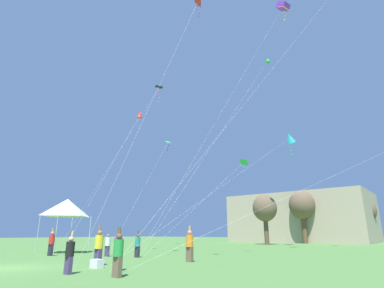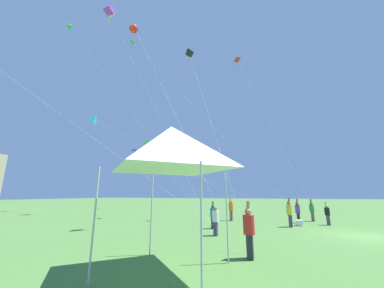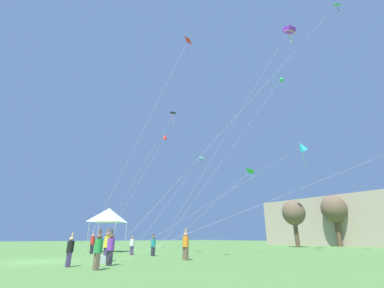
% 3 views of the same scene
% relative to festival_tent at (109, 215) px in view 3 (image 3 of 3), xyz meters
% --- Properties ---
extents(ground_plane, '(220.00, 220.00, 0.00)m').
position_rel_festival_tent_xyz_m(ground_plane, '(8.57, -7.59, -3.73)').
color(ground_plane, '#4C7A38').
extents(distant_building, '(24.33, 15.21, 8.71)m').
position_rel_festival_tent_xyz_m(distant_building, '(4.56, 45.90, 0.63)').
color(distant_building, tan).
rests_on(distant_building, ground).
extents(tree_near_right, '(4.25, 4.25, 8.57)m').
position_rel_festival_tent_xyz_m(tree_near_right, '(7.65, 37.69, 2.36)').
color(tree_near_right, brown).
rests_on(tree_near_right, ground).
extents(tree_far_right, '(3.61, 3.61, 7.28)m').
position_rel_festival_tent_xyz_m(tree_far_right, '(4.96, 28.96, 1.44)').
color(tree_far_right, brown).
rests_on(tree_far_right, ground).
extents(festival_tent, '(3.33, 3.33, 4.47)m').
position_rel_festival_tent_xyz_m(festival_tent, '(0.00, 0.00, 0.00)').
color(festival_tent, '#B7B7BC').
rests_on(festival_tent, ground).
extents(cooler_box, '(0.60, 0.38, 0.40)m').
position_rel_festival_tent_xyz_m(cooler_box, '(11.94, -4.82, -3.53)').
color(cooler_box, white).
rests_on(cooler_box, ground).
extents(person_purple_shirt, '(0.38, 0.38, 1.86)m').
position_rel_festival_tent_xyz_m(person_purple_shirt, '(13.63, -4.97, -2.83)').
color(person_purple_shirt, '#282833').
rests_on(person_purple_shirt, ground).
extents(person_green_shirt, '(0.37, 0.37, 1.82)m').
position_rel_festival_tent_xyz_m(person_green_shirt, '(15.29, -6.25, -2.85)').
color(person_green_shirt, brown).
rests_on(person_green_shirt, ground).
extents(person_orange_shirt, '(0.42, 0.42, 2.03)m').
position_rel_festival_tent_xyz_m(person_orange_shirt, '(13.43, 0.40, -2.75)').
color(person_orange_shirt, brown).
rests_on(person_orange_shirt, ground).
extents(person_red_shirt, '(0.41, 0.41, 1.99)m').
position_rel_festival_tent_xyz_m(person_red_shirt, '(2.23, -2.15, -2.76)').
color(person_red_shirt, '#282833').
rests_on(person_red_shirt, ground).
extents(person_white_shirt, '(0.36, 0.36, 1.54)m').
position_rel_festival_tent_xyz_m(person_white_shirt, '(6.10, 0.04, -2.90)').
color(person_white_shirt, '#473860').
rests_on(person_white_shirt, ground).
extents(person_yellow_shirt, '(0.41, 0.41, 2.01)m').
position_rel_festival_tent_xyz_m(person_yellow_shirt, '(11.06, -4.17, -2.76)').
color(person_yellow_shirt, '#473860').
rests_on(person_yellow_shirt, ground).
extents(person_black_shirt, '(0.35, 0.35, 1.69)m').
position_rel_festival_tent_xyz_m(person_black_shirt, '(13.00, -6.91, -2.91)').
color(person_black_shirt, '#473860').
rests_on(person_black_shirt, ground).
extents(person_teal_shirt, '(0.36, 0.36, 1.77)m').
position_rel_festival_tent_xyz_m(person_teal_shirt, '(8.47, 0.78, -2.87)').
color(person_teal_shirt, '#282833').
rests_on(person_teal_shirt, ground).
extents(kite_green_diamond_0, '(2.66, 20.33, 24.71)m').
position_rel_festival_tent_xyz_m(kite_green_diamond_0, '(10.85, 20.47, 20.43)').
color(kite_green_diamond_0, silver).
rests_on(kite_green_diamond_0, ground).
extents(kite_purple_box_1, '(7.09, 17.56, 29.80)m').
position_rel_festival_tent_xyz_m(kite_purple_box_1, '(14.63, 17.65, 25.34)').
color(kite_purple_box_1, silver).
rests_on(kite_purple_box_1, ground).
extents(kite_green_delta_2, '(7.51, 23.98, 28.96)m').
position_rel_festival_tent_xyz_m(kite_green_delta_2, '(20.84, 17.69, 24.47)').
color(kite_green_delta_2, silver).
rests_on(kite_green_delta_2, ground).
extents(kite_cyan_diamond_3, '(3.04, 22.14, 12.54)m').
position_rel_festival_tent_xyz_m(kite_cyan_diamond_3, '(13.86, 17.50, 7.97)').
color(kite_cyan_diamond_3, silver).
rests_on(kite_cyan_diamond_3, ground).
extents(kite_red_diamond_4, '(1.21, 6.60, 13.38)m').
position_rel_festival_tent_xyz_m(kite_red_diamond_4, '(3.61, 4.57, 9.22)').
color(kite_red_diamond_4, silver).
rests_on(kite_red_diamond_4, ground).
extents(kite_black_delta_6, '(5.95, 4.95, 13.91)m').
position_rel_festival_tent_xyz_m(kite_black_delta_6, '(8.29, 2.42, 9.76)').
color(kite_black_delta_6, silver).
rests_on(kite_black_delta_6, ground).
extents(kite_green_delta_7, '(11.95, 18.69, 15.20)m').
position_rel_festival_tent_xyz_m(kite_green_delta_7, '(-4.67, 17.52, 10.96)').
color(kite_green_delta_7, silver).
rests_on(kite_green_delta_7, ground).
extents(kite_red_delta_8, '(2.83, 6.04, 17.02)m').
position_rel_festival_tent_xyz_m(kite_red_delta_8, '(14.97, -0.75, 12.63)').
color(kite_red_delta_8, silver).
rests_on(kite_red_delta_8, ground).
extents(kite_green_delta_9, '(4.22, 8.43, 7.93)m').
position_rel_festival_tent_xyz_m(kite_green_delta_9, '(12.61, 8.91, 3.80)').
color(kite_green_delta_9, silver).
rests_on(kite_green_delta_9, ground).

